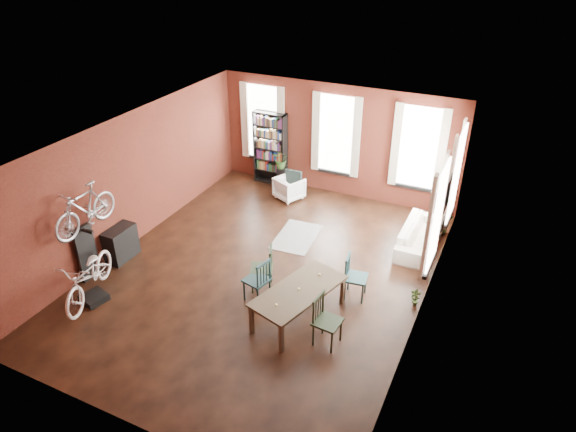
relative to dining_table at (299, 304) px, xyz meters
The scene contains 19 objects.
room 2.69m from the dining_table, 123.51° to the left, with size 9.00×9.04×3.22m.
dining_table is the anchor object (origin of this frame).
dining_chair_a 1.04m from the dining_table, behind, with size 0.47×0.47×1.01m, color #183235.
dining_chair_b 1.26m from the dining_table, 153.96° to the left, with size 0.47×0.47×1.01m, color black.
dining_chair_c 0.91m from the dining_table, 29.07° to the right, with size 0.47×0.47×1.02m, color #202F1B.
dining_chair_d 1.38m from the dining_table, 54.39° to the left, with size 0.46×0.46×0.99m, color #1B3B3D.
bookshelf 6.36m from the dining_table, 122.07° to the left, with size 1.00×0.32×2.20m, color black.
white_armchair 5.18m from the dining_table, 117.33° to the left, with size 0.70×0.65×0.72m, color white.
cream_sofa 3.99m from the dining_table, 66.40° to the left, with size 2.08×0.61×0.81m, color beige.
striped_rug 3.07m from the dining_table, 115.26° to the left, with size 0.95×1.53×0.01m, color black.
bike_trainer 4.32m from the dining_table, 161.65° to the right, with size 0.47×0.47×0.14m, color black.
bike_wall_rack 4.82m from the dining_table, behind, with size 0.16×0.60×1.30m, color black.
console_table 4.64m from the dining_table, behind, with size 0.40×0.80×0.80m, color black.
plant_stand 5.99m from the dining_table, 119.12° to the left, with size 0.29×0.29×0.59m, color black.
plant_by_sofa 4.99m from the dining_table, 66.18° to the left, with size 0.33×0.60×0.27m, color #2E6126.
plant_small 2.45m from the dining_table, 34.08° to the left, with size 0.20×0.39×0.14m, color #335823.
bicycle_floor 4.37m from the dining_table, 161.38° to the right, with size 0.68×1.03×1.95m, color silver.
bicycle_hung 4.90m from the dining_table, behind, with size 0.47×1.00×1.66m, color #A5A8AD.
plant_on_stand 6.02m from the dining_table, 119.22° to the left, with size 0.51×0.56×0.44m, color #336026.
Camera 1 is at (4.58, -8.35, 6.87)m, focal length 32.00 mm.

